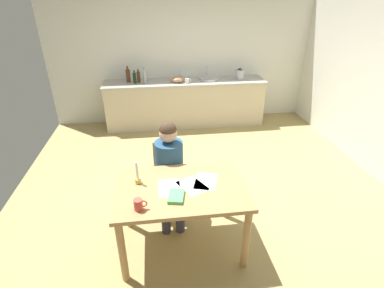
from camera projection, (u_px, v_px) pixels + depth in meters
The scene contains 22 objects.
ground_plane at pixel (203, 188), 4.12m from camera, with size 5.20×5.20×0.04m, color tan.
wall_back at pixel (183, 56), 5.79m from camera, with size 5.20×0.12×2.60m, color silver.
kitchen_counter at pixel (185, 103), 5.87m from camera, with size 3.13×0.64×0.90m.
dining_table at pixel (181, 196), 2.88m from camera, with size 1.27×0.84×0.75m.
chair_at_table at pixel (169, 174), 3.53m from camera, with size 0.40×0.40×0.86m.
person_seated at pixel (170, 166), 3.30m from camera, with size 0.32×0.59×1.19m.
coffee_mug at pixel (139, 205), 2.51m from camera, with size 0.12×0.08×0.10m.
candlestick at pixel (138, 178), 2.86m from camera, with size 0.06×0.06×0.24m.
book_magazine at pixel (176, 196), 2.67m from camera, with size 0.14×0.20×0.03m, color #55BE6B.
paper_letter at pixel (206, 181), 2.91m from camera, with size 0.21×0.30×0.00m, color white.
paper_bill at pixel (170, 188), 2.82m from camera, with size 0.21×0.30×0.00m, color white.
paper_envelope at pixel (192, 186), 2.84m from camera, with size 0.21×0.30×0.00m, color white.
sink_unit at pixel (209, 79), 5.71m from camera, with size 0.36×0.36×0.24m.
bottle_oil at pixel (128, 75), 5.54m from camera, with size 0.08×0.08×0.30m.
bottle_vinegar at pixel (135, 78), 5.47m from camera, with size 0.06×0.06×0.24m.
bottle_wine_red at pixel (139, 77), 5.52m from camera, with size 0.06×0.06×0.25m.
bottle_sauce at pixel (145, 77), 5.43m from camera, with size 0.07×0.07×0.31m.
mixing_bowl at pixel (177, 79), 5.55m from camera, with size 0.25×0.25×0.11m, color tan.
stovetop_kettle at pixel (240, 74), 5.74m from camera, with size 0.18×0.18×0.22m.
wine_glass_near_sink at pixel (187, 73), 5.75m from camera, with size 0.07×0.07×0.15m.
wine_glass_by_kettle at pixel (182, 73), 5.74m from camera, with size 0.07×0.07×0.15m.
teacup_on_counter at pixel (187, 81), 5.51m from camera, with size 0.12×0.09×0.09m.
Camera 1 is at (-0.60, -3.31, 2.43)m, focal length 27.30 mm.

